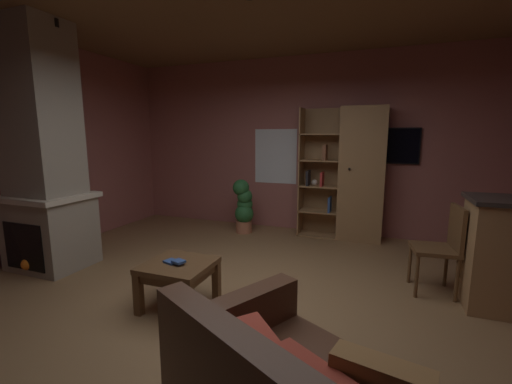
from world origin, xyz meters
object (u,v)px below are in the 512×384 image
object	(u,v)px
coffee_table	(179,272)
table_book_1	(179,262)
stone_fireplace	(43,161)
wall_mounted_tv	(386,146)
dining_chair	(443,243)
potted_floor_plant	(244,206)
bookshelf_cabinet	(356,175)
table_book_0	(171,262)

from	to	relation	value
coffee_table	table_book_1	bearing A→B (deg)	-51.46
stone_fireplace	wall_mounted_tv	xyz separation A→B (m)	(3.83, 2.68, 0.15)
dining_chair	potted_floor_plant	distance (m)	3.03
bookshelf_cabinet	dining_chair	xyz separation A→B (m)	(0.99, -1.60, -0.48)
coffee_table	table_book_0	distance (m)	0.12
table_book_0	wall_mounted_tv	xyz separation A→B (m)	(1.84, 3.02, 1.01)
dining_chair	potted_floor_plant	size ratio (longest dim) A/B	1.02
table_book_1	potted_floor_plant	size ratio (longest dim) A/B	0.12
table_book_0	coffee_table	bearing A→B (deg)	16.80
bookshelf_cabinet	wall_mounted_tv	distance (m)	0.64
dining_chair	table_book_0	bearing A→B (deg)	-153.40
coffee_table	table_book_1	size ratio (longest dim) A/B	5.63
stone_fireplace	bookshelf_cabinet	xyz separation A→B (m)	(3.42, 2.47, -0.30)
stone_fireplace	bookshelf_cabinet	world-z (taller)	stone_fireplace
coffee_table	table_book_1	world-z (taller)	table_book_1
stone_fireplace	dining_chair	bearing A→B (deg)	11.24
stone_fireplace	coffee_table	world-z (taller)	stone_fireplace
bookshelf_cabinet	wall_mounted_tv	xyz separation A→B (m)	(0.41, 0.21, 0.45)
bookshelf_cabinet	table_book_0	distance (m)	3.20
stone_fireplace	wall_mounted_tv	distance (m)	4.67
bookshelf_cabinet	table_book_1	size ratio (longest dim) A/B	18.87
coffee_table	potted_floor_plant	xyz separation A→B (m)	(-0.38, 2.50, 0.11)
table_book_0	wall_mounted_tv	size ratio (longest dim) A/B	0.13
stone_fireplace	potted_floor_plant	distance (m)	2.87
stone_fireplace	dining_chair	size ratio (longest dim) A/B	3.14
table_book_0	dining_chair	bearing A→B (deg)	26.60
bookshelf_cabinet	dining_chair	size ratio (longest dim) A/B	2.22
stone_fireplace	coffee_table	xyz separation A→B (m)	(2.05, -0.32, -0.96)
table_book_0	wall_mounted_tv	distance (m)	3.68
bookshelf_cabinet	dining_chair	distance (m)	1.94
table_book_0	potted_floor_plant	size ratio (longest dim) A/B	0.14
bookshelf_cabinet	potted_floor_plant	size ratio (longest dim) A/B	2.26
bookshelf_cabinet	wall_mounted_tv	size ratio (longest dim) A/B	2.12
stone_fireplace	table_book_1	world-z (taller)	stone_fireplace
table_book_1	potted_floor_plant	bearing A→B (deg)	99.16
table_book_0	table_book_1	world-z (taller)	table_book_1
table_book_0	table_book_1	bearing A→B (deg)	-13.35
dining_chair	potted_floor_plant	xyz separation A→B (m)	(-2.74, 1.30, -0.07)
bookshelf_cabinet	dining_chair	bearing A→B (deg)	-58.16
coffee_table	table_book_1	xyz separation A→B (m)	(0.03, -0.04, 0.12)
table_book_0	dining_chair	world-z (taller)	dining_chair
bookshelf_cabinet	table_book_1	world-z (taller)	bookshelf_cabinet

